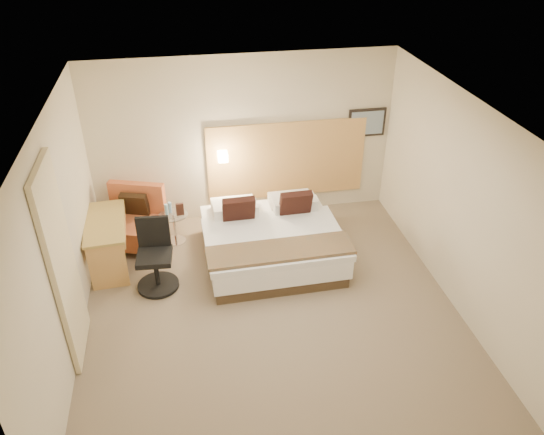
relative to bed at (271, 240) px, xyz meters
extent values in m
cube|color=#7A6852|center=(-0.20, -1.15, -0.32)|extent=(4.80, 5.00, 0.02)
cube|color=white|center=(-0.20, -1.15, 2.40)|extent=(4.80, 5.00, 0.02)
cube|color=beige|center=(-0.20, 1.36, 1.04)|extent=(4.80, 0.02, 2.70)
cube|color=beige|center=(-0.20, -3.66, 1.04)|extent=(4.80, 0.02, 2.70)
cube|color=beige|center=(-2.61, -1.15, 1.04)|extent=(0.02, 5.00, 2.70)
cube|color=beige|center=(2.21, -1.15, 1.04)|extent=(0.02, 5.00, 2.70)
cube|color=tan|center=(0.50, 1.32, 0.64)|extent=(2.60, 0.04, 1.30)
cube|color=black|center=(1.82, 1.33, 1.19)|extent=(0.62, 0.03, 0.47)
cube|color=#758CA1|center=(1.82, 1.31, 1.19)|extent=(0.54, 0.01, 0.39)
cylinder|color=silver|center=(-0.55, 1.27, 0.84)|extent=(0.02, 0.12, 0.02)
cube|color=#FFEDC6|center=(-0.55, 1.21, 0.84)|extent=(0.15, 0.15, 0.15)
cube|color=beige|center=(-2.56, -1.40, 0.91)|extent=(0.06, 0.90, 2.42)
cylinder|color=#96D2E8|center=(-1.49, 0.70, 0.27)|extent=(0.06, 0.06, 0.18)
cylinder|color=#8CB7D8|center=(-1.43, 0.75, 0.27)|extent=(0.06, 0.06, 0.18)
cube|color=#3A1F18|center=(-1.28, 0.65, 0.28)|extent=(0.12, 0.05, 0.20)
cube|color=#423221|center=(0.00, 0.00, -0.23)|extent=(1.88, 1.88, 0.17)
cube|color=white|center=(0.00, 0.00, 0.00)|extent=(1.94, 1.94, 0.28)
cube|color=white|center=(0.01, -0.27, 0.19)|extent=(1.99, 1.41, 0.09)
cube|color=white|center=(-0.47, 0.69, 0.23)|extent=(0.67, 0.38, 0.17)
cube|color=silver|center=(0.44, 0.71, 0.23)|extent=(0.67, 0.38, 0.17)
cube|color=white|center=(-0.47, 0.44, 0.33)|extent=(0.67, 0.38, 0.17)
cube|color=silver|center=(0.45, 0.46, 0.33)|extent=(0.67, 0.38, 0.17)
cube|color=black|center=(-0.43, 0.25, 0.40)|extent=(0.48, 0.27, 0.49)
cube|color=black|center=(0.42, 0.27, 0.40)|extent=(0.48, 0.27, 0.49)
cube|color=#B25E24|center=(0.01, -0.65, 0.26)|extent=(2.01, 0.57, 0.05)
cube|color=tan|center=(-2.44, 0.52, -0.26)|extent=(0.11, 0.11, 0.11)
cube|color=tan|center=(-1.78, 0.30, -0.26)|extent=(0.11, 0.11, 0.11)
cube|color=#9D664A|center=(-2.25, 1.10, -0.26)|extent=(0.11, 0.11, 0.11)
cube|color=#A5884E|center=(-1.59, 0.88, -0.26)|extent=(0.11, 0.11, 0.11)
cube|color=#B55930|center=(-2.02, 0.70, -0.04)|extent=(1.07, 1.00, 0.33)
cube|color=#BE5A33|center=(-1.92, 1.00, 0.36)|extent=(0.87, 0.40, 0.49)
cube|color=black|center=(-1.95, 0.89, 0.29)|extent=(0.46, 0.33, 0.43)
cylinder|color=silver|center=(-1.39, 0.69, -0.30)|extent=(0.33, 0.33, 0.02)
cylinder|color=silver|center=(-1.39, 0.69, -0.06)|extent=(0.04, 0.04, 0.46)
cylinder|color=white|center=(-1.39, 0.69, 0.18)|extent=(0.48, 0.48, 0.01)
cube|color=#AE9044|center=(-2.34, 0.25, 0.41)|extent=(0.62, 1.22, 0.04)
cube|color=tan|center=(-2.30, -0.31, 0.04)|extent=(0.50, 0.07, 0.70)
cube|color=gold|center=(-2.37, 0.80, 0.04)|extent=(0.50, 0.07, 0.70)
cube|color=tan|center=(-2.29, 0.25, 0.33)|extent=(0.52, 1.14, 0.10)
cylinder|color=black|center=(-1.66, -0.41, -0.28)|extent=(0.61, 0.61, 0.04)
cylinder|color=black|center=(-1.66, -0.41, -0.04)|extent=(0.07, 0.07, 0.44)
cube|color=black|center=(-1.66, -0.41, 0.21)|extent=(0.49, 0.49, 0.08)
cube|color=black|center=(-1.65, -0.21, 0.48)|extent=(0.44, 0.09, 0.46)
camera|label=1|loc=(-1.14, -6.37, 4.40)|focal=35.00mm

